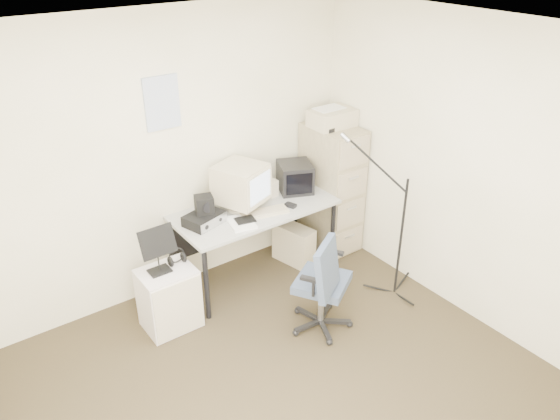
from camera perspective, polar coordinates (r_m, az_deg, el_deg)
floor at (r=4.19m, az=1.69°, el=-18.88°), size 3.60×3.60×0.01m
ceiling at (r=2.92m, az=2.40°, el=17.05°), size 3.60×3.60×0.01m
wall_back at (r=4.77m, az=-11.48°, el=5.23°), size 3.60×0.02×2.50m
wall_right at (r=4.59m, az=20.01°, el=3.13°), size 0.02×3.60×2.50m
wall_calendar at (r=4.59m, az=-12.24°, el=10.88°), size 0.30×0.02×0.44m
filing_cabinet at (r=5.56m, az=5.36°, el=2.29°), size 0.40×0.60×1.30m
printer at (r=5.31m, az=5.48°, el=9.54°), size 0.43×0.30×0.16m
desk at (r=5.16m, az=-2.56°, el=-3.38°), size 1.50×0.70×0.73m
crt_monitor at (r=4.89m, az=-4.14°, el=2.37°), size 0.50×0.52×0.42m
crt_tv at (r=5.26m, az=1.58°, el=3.47°), size 0.41×0.42×0.28m
desk_speaker at (r=5.17m, az=-0.81°, el=2.30°), size 0.09×0.09×0.16m
keyboard at (r=4.88m, az=-1.64°, el=-0.28°), size 0.45×0.24×0.02m
mouse at (r=5.00m, az=1.11°, el=0.50°), size 0.09×0.12×0.03m
radio_receiver at (r=4.75m, az=-7.92°, el=-0.91°), size 0.38×0.32×0.09m
radio_speaker at (r=4.72m, az=-7.93°, el=0.60°), size 0.19×0.18×0.15m
papers at (r=4.73m, az=-4.07°, el=-1.32°), size 0.26×0.32×0.02m
pc_tower at (r=5.45m, az=1.45°, el=-3.59°), size 0.27×0.45×0.39m
office_chair at (r=4.48m, az=4.42°, el=-7.37°), size 0.73×0.73×0.93m
side_cart at (r=4.68m, az=-11.52°, el=-9.04°), size 0.44×0.36×0.55m
music_stand at (r=4.42m, az=-12.73°, el=-4.05°), size 0.32×0.24×0.42m
headphones at (r=4.58m, az=-10.73°, el=-4.98°), size 0.17×0.17×0.03m
mic_stand at (r=4.84m, az=12.73°, el=-1.11°), size 0.03×0.03×1.51m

